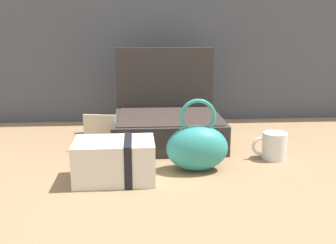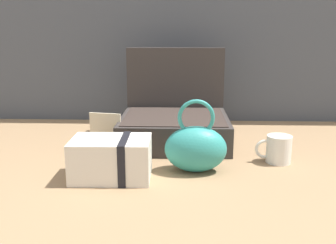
# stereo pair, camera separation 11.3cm
# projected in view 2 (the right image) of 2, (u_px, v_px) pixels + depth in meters

# --- Properties ---
(ground_plane) EXTENTS (6.00, 6.00, 0.00)m
(ground_plane) POSITION_uv_depth(u_px,v_px,m) (163.00, 162.00, 1.18)
(ground_plane) COLOR #8C6D4C
(open_suitcase) EXTENTS (0.37, 0.35, 0.32)m
(open_suitcase) POSITION_uv_depth(u_px,v_px,m) (175.00, 122.00, 1.39)
(open_suitcase) COLOR #332D2B
(open_suitcase) RESTS_ON ground_plane
(teal_pouch_handbag) EXTENTS (0.18, 0.11, 0.21)m
(teal_pouch_handbag) POSITION_uv_depth(u_px,v_px,m) (196.00, 148.00, 1.09)
(teal_pouch_handbag) COLOR teal
(teal_pouch_handbag) RESTS_ON ground_plane
(cream_toiletry_bag) EXTENTS (0.21, 0.15, 0.11)m
(cream_toiletry_bag) POSITION_uv_depth(u_px,v_px,m) (112.00, 159.00, 1.05)
(cream_toiletry_bag) COLOR silver
(cream_toiletry_bag) RESTS_ON ground_plane
(coffee_mug) EXTENTS (0.11, 0.07, 0.08)m
(coffee_mug) POSITION_uv_depth(u_px,v_px,m) (278.00, 149.00, 1.17)
(coffee_mug) COLOR silver
(coffee_mug) RESTS_ON ground_plane
(info_card_left) EXTENTS (0.11, 0.03, 0.12)m
(info_card_left) POSITION_uv_depth(u_px,v_px,m) (105.00, 131.00, 1.29)
(info_card_left) COLOR beige
(info_card_left) RESTS_ON ground_plane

